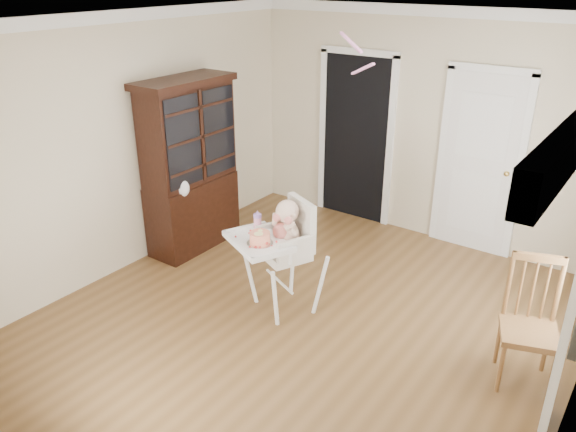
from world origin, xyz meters
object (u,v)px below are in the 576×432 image
Objects in this scene: high_chair at (284,244)px; sippy_cup at (258,221)px; dining_chair at (529,327)px; china_cabinet at (190,166)px; cake at (260,238)px.

sippy_cup is (-0.29, -0.02, 0.17)m from high_chair.
china_cabinet is at bearing 157.77° from dining_chair.
dining_chair is at bearing 7.08° from sippy_cup.
china_cabinet is 3.88m from dining_chair.
dining_chair is (3.85, -0.20, -0.50)m from china_cabinet.
high_chair is 6.10× the size of sippy_cup.
sippy_cup is at bearing 167.79° from dining_chair.
sippy_cup is at bearing -20.08° from china_cabinet.
high_chair is at bearing -16.13° from china_cabinet.
cake is 1.77m from china_cabinet.
high_chair is 0.34m from sippy_cup.
dining_chair is at bearing -2.94° from china_cabinet.
china_cabinet reaches higher than high_chair.
high_chair is 2.20m from dining_chair.
high_chair is at bearing 74.29° from cake.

